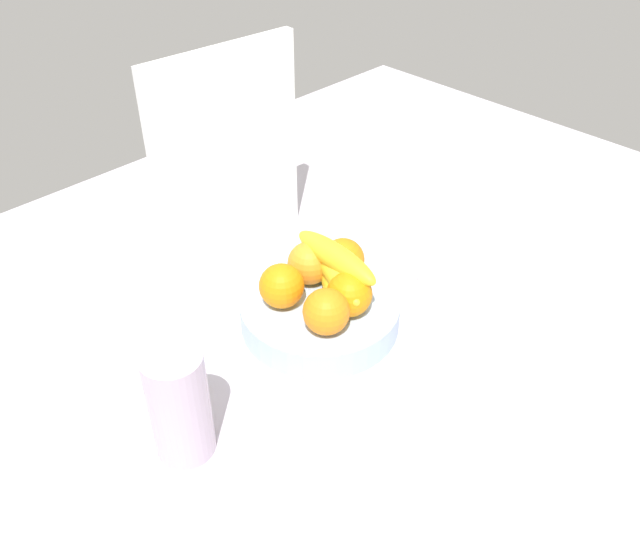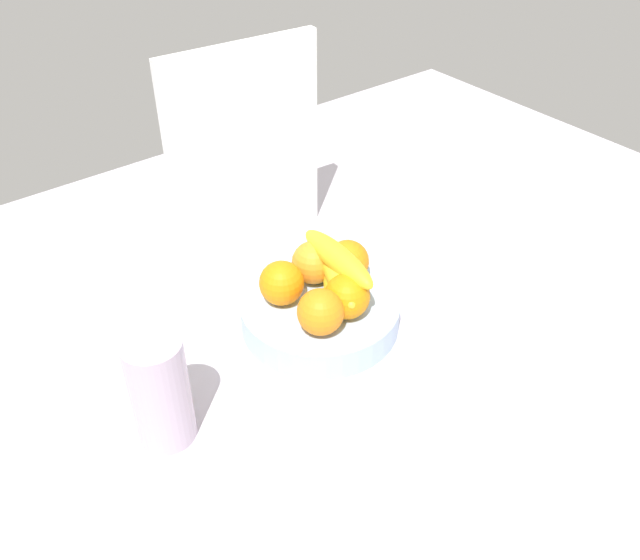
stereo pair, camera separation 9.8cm
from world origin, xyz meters
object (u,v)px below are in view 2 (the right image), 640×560
thermos_tumbler (160,391)px  jar_lid (450,290)px  orange_front_left (282,283)px  orange_back_right (312,263)px  orange_center (347,296)px  orange_back_left (347,261)px  fruit_bowl (320,312)px  orange_front_right (321,312)px  banana_bunch (337,271)px  cutting_board (245,149)px

thermos_tumbler → jar_lid: size_ratio=2.06×
orange_front_left → orange_back_right: size_ratio=1.00×
orange_center → orange_back_left: bearing=49.9°
orange_front_left → fruit_bowl: bearing=-38.0°
orange_front_left → thermos_tumbler: 26.04cm
orange_back_left → thermos_tumbler: (-35.95, -6.63, -0.09)cm
fruit_bowl → orange_front_right: orange_front_right is taller
orange_back_right → orange_front_left: bearing=-169.9°
orange_back_right → banana_bunch: size_ratio=0.39×
orange_back_left → cutting_board: 27.20cm
thermos_tumbler → orange_front_left: bearing=19.0°
orange_front_right → orange_center: same height
fruit_bowl → jar_lid: fruit_bowl is taller
orange_front_left → orange_center: size_ratio=1.00×
fruit_bowl → orange_front_right: (-4.04, -5.33, 5.78)cm
orange_front_right → orange_back_right: 11.84cm
cutting_board → jar_lid: size_ratio=4.62×
orange_center → banana_bunch: bearing=67.1°
thermos_tumbler → orange_back_left: bearing=10.4°
fruit_bowl → orange_front_right: bearing=-127.1°
orange_center → orange_back_right: 9.73cm
fruit_bowl → banana_bunch: size_ratio=1.40×
jar_lid → fruit_bowl: bearing=162.1°
orange_front_left → thermos_tumbler: size_ratio=0.43×
thermos_tumbler → jar_lid: bearing=-2.4°
orange_back_left → cutting_board: cutting_board is taller
orange_center → cutting_board: bearing=83.4°
orange_center → orange_back_right: same height
cutting_board → thermos_tumbler: 47.74cm
fruit_bowl → cutting_board: bearing=79.7°
orange_front_right → banana_bunch: bearing=35.7°
cutting_board → banana_bunch: bearing=-89.0°
banana_bunch → orange_front_left: bearing=154.9°
banana_bunch → cutting_board: bearing=86.5°
thermos_tumbler → orange_back_right: bearing=17.2°
fruit_bowl → banana_bunch: bearing=-1.6°
orange_back_right → jar_lid: bearing=-31.0°
orange_front_left → orange_front_right: same height
orange_back_left → orange_front_left: bearing=170.7°
fruit_bowl → thermos_tumbler: thermos_tumbler is taller
fruit_bowl → orange_front_right: size_ratio=3.60×
orange_back_left → banana_bunch: (-3.53, -1.80, 0.77)cm
fruit_bowl → orange_back_left: orange_back_left is taller
cutting_board → fruit_bowl: bearing=-95.8°
orange_front_left → jar_lid: orange_front_left is taller
orange_back_right → banana_bunch: (1.09, -4.85, 0.77)cm
fruit_bowl → jar_lid: bearing=-17.9°
orange_front_left → cutting_board: size_ratio=0.19×
orange_back_left → jar_lid: size_ratio=0.88×
orange_front_right → jar_lid: size_ratio=0.88×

